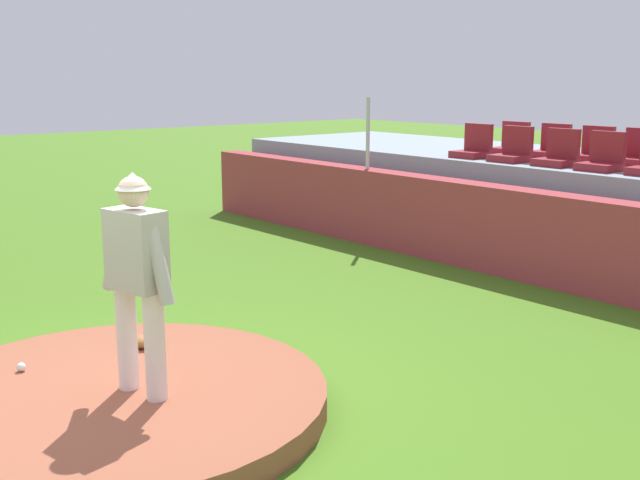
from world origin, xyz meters
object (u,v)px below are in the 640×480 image
at_px(stadium_chair_8, 552,147).
at_px(stadium_chair_2, 558,154).
at_px(stadium_chair_10, 638,154).
at_px(stadium_chair_9, 594,151).
at_px(stadium_chair_3, 603,158).
at_px(fielding_glove, 140,341).
at_px(stadium_chair_7, 511,144).
at_px(baseball, 21,367).
at_px(stadium_chair_1, 513,151).
at_px(pitcher, 137,268).
at_px(stadium_chair_0, 474,147).

bearing_deg(stadium_chair_8, stadium_chair_2, 128.16).
height_order(stadium_chair_2, stadium_chair_10, same).
relative_size(stadium_chair_9, stadium_chair_10, 1.00).
bearing_deg(stadium_chair_3, stadium_chair_8, -33.74).
relative_size(stadium_chair_2, stadium_chair_9, 1.00).
distance_m(fielding_glove, stadium_chair_2, 6.39).
xyz_separation_m(stadium_chair_7, stadium_chair_9, (1.43, -0.01, 0.00)).
bearing_deg(baseball, stadium_chair_10, 84.31).
bearing_deg(stadium_chair_3, baseball, 83.42).
xyz_separation_m(stadium_chair_9, stadium_chair_10, (0.65, 0.04, 0.00)).
height_order(stadium_chair_1, stadium_chair_10, same).
relative_size(stadium_chair_2, stadium_chair_10, 1.00).
distance_m(pitcher, baseball, 1.52).
xyz_separation_m(stadium_chair_1, stadium_chair_3, (1.40, 0.01, 0.00)).
bearing_deg(stadium_chair_10, stadium_chair_8, 0.65).
height_order(fielding_glove, stadium_chair_10, stadium_chair_10).
xyz_separation_m(baseball, stadium_chair_0, (-1.28, 7.26, 1.29)).
height_order(stadium_chair_1, stadium_chair_8, same).
bearing_deg(stadium_chair_2, stadium_chair_1, 2.11).
bearing_deg(pitcher, baseball, -162.93).
distance_m(stadium_chair_3, stadium_chair_7, 2.28).
bearing_deg(fielding_glove, pitcher, -55.38).
bearing_deg(fielding_glove, stadium_chair_1, 66.39).
relative_size(stadium_chair_8, stadium_chair_9, 1.00).
xyz_separation_m(pitcher, stadium_chair_10, (-0.23, 7.63, 0.34)).
height_order(stadium_chair_8, stadium_chair_9, same).
relative_size(baseball, stadium_chair_9, 0.15).
bearing_deg(stadium_chair_9, stadium_chair_0, 31.39).
xyz_separation_m(stadium_chair_7, stadium_chair_8, (0.72, 0.02, 0.00)).
relative_size(stadium_chair_3, stadium_chair_10, 1.00).
distance_m(baseball, stadium_chair_2, 7.39).
xyz_separation_m(stadium_chair_2, stadium_chair_7, (-1.42, 0.88, 0.00)).
height_order(stadium_chair_8, stadium_chair_10, same).
xyz_separation_m(pitcher, stadium_chair_8, (-1.59, 7.61, 0.34)).
distance_m(pitcher, stadium_chair_9, 7.65).
xyz_separation_m(fielding_glove, stadium_chair_7, (-1.36, 7.14, 1.27)).
relative_size(baseball, stadium_chair_7, 0.15).
height_order(stadium_chair_0, stadium_chair_1, same).
bearing_deg(stadium_chair_2, stadium_chair_3, 178.18).
height_order(stadium_chair_1, stadium_chair_3, same).
distance_m(fielding_glove, stadium_chair_10, 7.32).
distance_m(baseball, stadium_chair_3, 7.41).
xyz_separation_m(stadium_chair_8, stadium_chair_9, (0.71, -0.02, 0.00)).
bearing_deg(stadium_chair_10, pitcher, 91.71).
bearing_deg(stadium_chair_2, pitcher, 97.47).
height_order(stadium_chair_7, stadium_chair_8, same).
relative_size(pitcher, stadium_chair_7, 3.39).
height_order(baseball, stadium_chair_7, stadium_chair_7).
distance_m(pitcher, fielding_glove, 1.40).
distance_m(stadium_chair_1, stadium_chair_3, 1.40).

